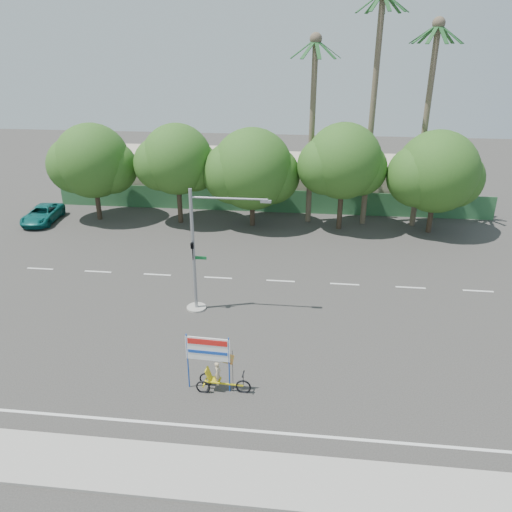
# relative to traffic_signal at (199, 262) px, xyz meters

# --- Properties ---
(ground) EXTENTS (120.00, 120.00, 0.00)m
(ground) POSITION_rel_traffic_signal_xyz_m (2.20, -3.98, -2.92)
(ground) COLOR #33302D
(ground) RESTS_ON ground
(sidewalk_near) EXTENTS (50.00, 2.40, 0.12)m
(sidewalk_near) POSITION_rel_traffic_signal_xyz_m (2.20, -11.48, -2.86)
(sidewalk_near) COLOR gray
(sidewalk_near) RESTS_ON ground
(fence) EXTENTS (38.00, 0.08, 2.00)m
(fence) POSITION_rel_traffic_signal_xyz_m (2.20, 17.52, -1.92)
(fence) COLOR #336B3D
(fence) RESTS_ON ground
(building_left) EXTENTS (12.00, 8.00, 4.00)m
(building_left) POSITION_rel_traffic_signal_xyz_m (-7.80, 22.02, -0.92)
(building_left) COLOR #BFB197
(building_left) RESTS_ON ground
(building_right) EXTENTS (14.00, 8.00, 3.60)m
(building_right) POSITION_rel_traffic_signal_xyz_m (10.20, 22.02, -1.12)
(building_right) COLOR #BFB197
(building_right) RESTS_ON ground
(tree_far_left) EXTENTS (7.14, 6.00, 7.96)m
(tree_far_left) POSITION_rel_traffic_signal_xyz_m (-11.85, 14.02, 1.84)
(tree_far_left) COLOR #473828
(tree_far_left) RESTS_ON ground
(tree_left) EXTENTS (6.66, 5.60, 8.07)m
(tree_left) POSITION_rel_traffic_signal_xyz_m (-4.85, 14.02, 2.14)
(tree_left) COLOR #473828
(tree_left) RESTS_ON ground
(tree_center) EXTENTS (7.62, 6.40, 7.85)m
(tree_center) POSITION_rel_traffic_signal_xyz_m (1.14, 14.02, 1.55)
(tree_center) COLOR #473828
(tree_center) RESTS_ON ground
(tree_right) EXTENTS (6.90, 5.80, 8.36)m
(tree_right) POSITION_rel_traffic_signal_xyz_m (8.15, 14.02, 2.32)
(tree_right) COLOR #473828
(tree_right) RESTS_ON ground
(tree_far_right) EXTENTS (7.38, 6.20, 7.94)m
(tree_far_right) POSITION_rel_traffic_signal_xyz_m (15.15, 14.02, 1.73)
(tree_far_right) COLOR #473828
(tree_far_right) RESTS_ON ground
(palm_tall) EXTENTS (3.73, 3.79, 17.45)m
(palm_tall) POSITION_rel_traffic_signal_xyz_m (10.20, 15.52, 7.55)
(palm_tall) COLOR #70604C
(palm_tall) RESTS_ON ground
(palm_mid) EXTENTS (3.73, 3.79, 15.45)m
(palm_mid) POSITION_rel_traffic_signal_xyz_m (14.20, 15.52, 6.48)
(palm_mid) COLOR #70604C
(palm_mid) RESTS_ON ground
(palm_short) EXTENTS (3.73, 3.79, 14.45)m
(palm_short) POSITION_rel_traffic_signal_xyz_m (5.70, 15.52, 5.94)
(palm_short) COLOR #70604C
(palm_short) RESTS_ON ground
(traffic_signal) EXTENTS (4.72, 1.10, 7.00)m
(traffic_signal) POSITION_rel_traffic_signal_xyz_m (0.00, 0.00, 0.00)
(traffic_signal) COLOR gray
(traffic_signal) RESTS_ON ground
(trike_billboard) EXTENTS (2.81, 0.67, 2.76)m
(trike_billboard) POSITION_rel_traffic_signal_xyz_m (2.10, -6.88, -1.81)
(trike_billboard) COLOR black
(trike_billboard) RESTS_ON ground
(pickup_truck) EXTENTS (2.64, 5.01, 1.34)m
(pickup_truck) POSITION_rel_traffic_signal_xyz_m (-16.19, 12.79, -2.25)
(pickup_truck) COLOR #0D5E5A
(pickup_truck) RESTS_ON ground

